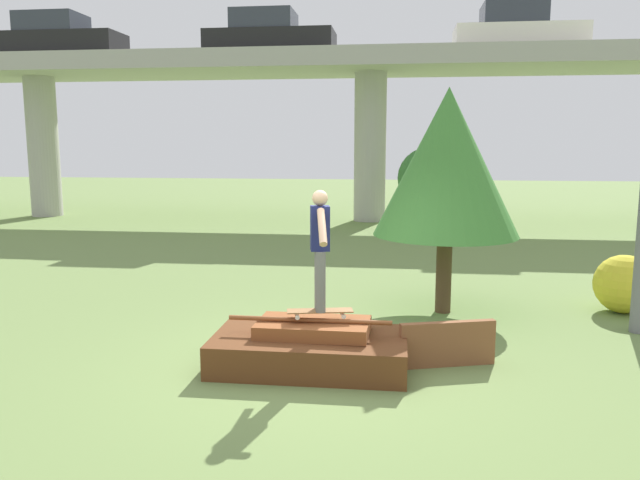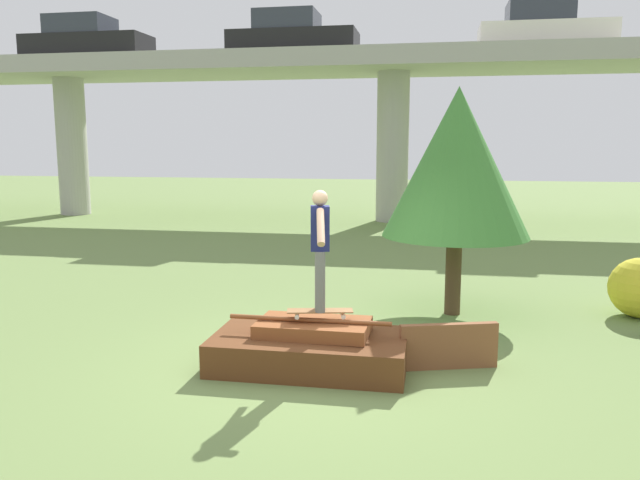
{
  "view_description": "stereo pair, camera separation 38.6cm",
  "coord_description": "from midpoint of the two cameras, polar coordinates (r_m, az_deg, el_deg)",
  "views": [
    {
      "loc": [
        1.04,
        -7.17,
        2.69
      ],
      "look_at": [
        0.12,
        0.05,
        1.56
      ],
      "focal_mm": 35.0,
      "sensor_mm": 36.0,
      "label": 1
    },
    {
      "loc": [
        1.42,
        -7.12,
        2.69
      ],
      "look_at": [
        0.12,
        0.05,
        1.56
      ],
      "focal_mm": 35.0,
      "sensor_mm": 36.0,
      "label": 2
    }
  ],
  "objects": [
    {
      "name": "ground_plane",
      "position": [
        7.73,
        -2.41,
        -11.56
      ],
      "size": [
        80.0,
        80.0,
        0.0
      ],
      "primitive_type": "plane",
      "color": "olive"
    },
    {
      "name": "scrap_plank_loose",
      "position": [
        7.8,
        10.18,
        -9.35
      ],
      "size": [
        1.18,
        0.45,
        0.56
      ],
      "color": "brown",
      "rests_on": "ground_plane"
    },
    {
      "name": "skater",
      "position": [
        7.37,
        -1.5,
        -0.28
      ],
      "size": [
        0.3,
        1.04,
        1.45
      ],
      "color": "slate",
      "rests_on": "skateboard"
    },
    {
      "name": "highway_overpass",
      "position": [
        21.98,
        4.16,
        14.79
      ],
      "size": [
        44.0,
        4.11,
        5.7
      ],
      "color": "#A8A59E",
      "rests_on": "ground_plane"
    },
    {
      "name": "scrap_pile",
      "position": [
        7.66,
        -2.37,
        -9.88
      ],
      "size": [
        2.33,
        1.25,
        0.62
      ],
      "color": "#5B3319",
      "rests_on": "ground_plane"
    },
    {
      "name": "car_on_overpass_mid",
      "position": [
        24.74,
        -23.32,
        16.5
      ],
      "size": [
        4.46,
        1.66,
        1.45
      ],
      "color": "black",
      "rests_on": "highway_overpass"
    },
    {
      "name": "car_on_overpass_left",
      "position": [
        22.25,
        -5.21,
        18.03
      ],
      "size": [
        4.32,
        1.8,
        1.39
      ],
      "color": "black",
      "rests_on": "highway_overpass"
    },
    {
      "name": "skateboard",
      "position": [
        7.55,
        -1.47,
        -6.54
      ],
      "size": [
        0.82,
        0.36,
        0.09
      ],
      "color": "brown",
      "rests_on": "scrap_pile"
    },
    {
      "name": "tree_behind_right",
      "position": [
        19.1,
        9.3,
        5.59
      ],
      "size": [
        1.84,
        1.84,
        2.58
      ],
      "color": "brown",
      "rests_on": "ground_plane"
    },
    {
      "name": "car_on_overpass_right",
      "position": [
        22.54,
        17.08,
        17.71
      ],
      "size": [
        4.17,
        1.8,
        1.52
      ],
      "color": "silver",
      "rests_on": "highway_overpass"
    },
    {
      "name": "bush_yellow_flowering",
      "position": [
        11.02,
        25.15,
        -3.67
      ],
      "size": [
        0.94,
        0.94,
        0.94
      ],
      "color": "gold",
      "rests_on": "ground_plane"
    },
    {
      "name": "tree_behind_left",
      "position": [
        9.93,
        10.46,
        6.95
      ],
      "size": [
        2.28,
        2.28,
        3.55
      ],
      "color": "#4C3823",
      "rests_on": "ground_plane"
    }
  ]
}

